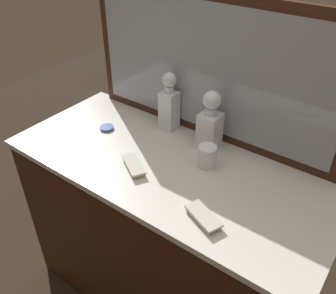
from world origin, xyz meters
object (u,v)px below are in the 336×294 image
at_px(silver_brush_front, 203,217).
at_px(crystal_decanter_center, 210,126).
at_px(crystal_decanter_left, 169,107).
at_px(crystal_tumbler_far_right, 207,157).
at_px(silver_brush_left, 134,166).
at_px(porcelain_dish, 107,128).

bearing_deg(silver_brush_front, crystal_decanter_center, 118.92).
bearing_deg(crystal_decanter_center, silver_brush_front, -61.08).
relative_size(crystal_decanter_left, crystal_tumbler_far_right, 3.03).
distance_m(crystal_decanter_center, crystal_tumbler_far_right, 0.14).
relative_size(crystal_decanter_left, silver_brush_front, 1.78).
relative_size(silver_brush_left, porcelain_dish, 2.42).
distance_m(silver_brush_left, silver_brush_front, 0.37).
distance_m(crystal_tumbler_far_right, silver_brush_left, 0.29).
xyz_separation_m(crystal_decanter_center, porcelain_dish, (-0.45, -0.15, -0.10)).
xyz_separation_m(crystal_decanter_left, silver_brush_left, (0.07, -0.33, -0.10)).
bearing_deg(crystal_decanter_center, crystal_decanter_left, 173.09).
xyz_separation_m(crystal_decanter_center, silver_brush_front, (0.21, -0.37, -0.09)).
bearing_deg(silver_brush_left, crystal_tumbler_far_right, 40.05).
bearing_deg(crystal_decanter_center, porcelain_dish, -161.32).
distance_m(crystal_decanter_center, porcelain_dish, 0.49).
relative_size(crystal_tumbler_far_right, porcelain_dish, 1.42).
height_order(crystal_decanter_left, crystal_decanter_center, crystal_decanter_left).
bearing_deg(crystal_decanter_left, silver_brush_front, -42.70).
distance_m(crystal_decanter_left, porcelain_dish, 0.30).
height_order(silver_brush_left, porcelain_dish, silver_brush_left).
bearing_deg(porcelain_dish, crystal_decanter_left, 38.89).
relative_size(silver_brush_left, silver_brush_front, 1.01).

